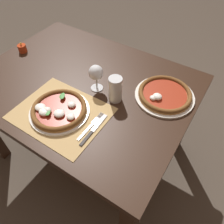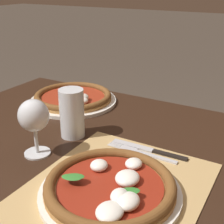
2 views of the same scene
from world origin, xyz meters
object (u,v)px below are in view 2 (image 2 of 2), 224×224
(pizza_near, at_px, (111,187))
(knife, at_px, (148,150))
(fork, at_px, (141,153))
(wine_glass, at_px, (34,118))
(pint_glass, at_px, (72,114))
(pizza_far, at_px, (73,98))

(pizza_near, height_order, knife, pizza_near)
(fork, bearing_deg, knife, -24.33)
(pizza_near, xyz_separation_m, wine_glass, (0.05, 0.26, 0.08))
(pint_glass, bearing_deg, pizza_near, -128.09)
(pizza_far, distance_m, pint_glass, 0.28)
(pizza_far, xyz_separation_m, wine_glass, (-0.35, -0.14, 0.09))
(pizza_near, relative_size, fork, 1.54)
(pint_glass, bearing_deg, knife, -83.68)
(fork, bearing_deg, pizza_near, -174.65)
(pint_glass, relative_size, knife, 0.67)
(pizza_near, relative_size, pizza_far, 0.94)
(pizza_near, xyz_separation_m, pint_glass, (0.19, 0.24, 0.05))
(fork, bearing_deg, pint_glass, 90.29)
(pizza_near, distance_m, fork, 0.19)
(pizza_far, bearing_deg, fork, -119.54)
(pizza_far, distance_m, knife, 0.44)
(pizza_far, bearing_deg, knife, -116.00)
(pizza_far, xyz_separation_m, fork, (-0.22, -0.38, -0.01))
(pizza_far, height_order, fork, pizza_far)
(pizza_near, height_order, wine_glass, wine_glass)
(wine_glass, distance_m, knife, 0.32)
(pint_glass, xyz_separation_m, knife, (0.03, -0.23, -0.06))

